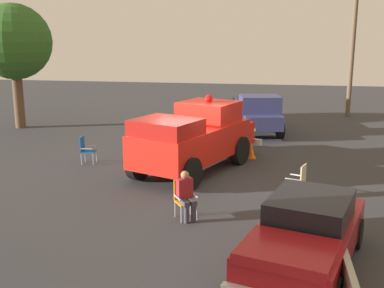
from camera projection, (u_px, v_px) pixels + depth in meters
name	position (u px, v px, depth m)	size (l,w,h in m)	color
ground_plane	(190.00, 177.00, 15.99)	(60.00, 60.00, 0.00)	#333335
vintage_fire_truck	(196.00, 137.00, 16.56)	(6.33, 4.27, 2.59)	black
classic_hot_rod	(305.00, 234.00, 9.66)	(4.70, 3.00, 1.46)	black
parked_pickup	(257.00, 112.00, 23.02)	(5.06, 2.75, 1.90)	black
lawn_chair_near_truck	(184.00, 196.00, 12.38)	(0.68, 0.68, 1.02)	#B7BABF
lawn_chair_by_car	(85.00, 148.00, 17.52)	(0.55, 0.54, 1.02)	#B7BABF
lawn_chair_spare	(299.00, 179.00, 13.83)	(0.63, 0.63, 1.02)	#B7BABF
spectator_seated	(186.00, 194.00, 12.23)	(0.65, 0.60, 1.29)	#383842
oak_tree_right	(14.00, 42.00, 23.32)	(3.73, 3.73, 6.19)	brown
utility_pole	(353.00, 45.00, 26.68)	(1.63, 0.72, 7.84)	brown
traffic_cone	(251.00, 150.00, 18.33)	(0.40, 0.40, 0.64)	orange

